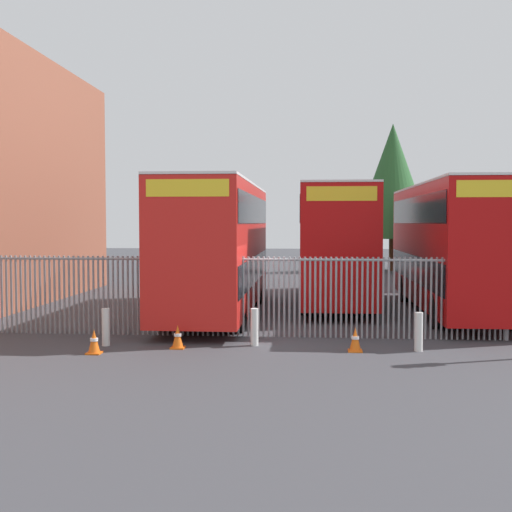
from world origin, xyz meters
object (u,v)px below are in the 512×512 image
at_px(traffic_cone_near_kerb, 178,337).
at_px(double_decker_bus_far_back, 441,235).
at_px(double_decker_bus_near_gate, 218,243).
at_px(bollard_near_left, 106,327).
at_px(bollard_near_right, 419,332).
at_px(bollard_center_front, 254,327).
at_px(traffic_cone_by_gate, 94,342).
at_px(traffic_cone_mid_forecourt, 355,340).
at_px(double_decker_bus_behind_fence_right, 334,241).
at_px(double_decker_bus_behind_fence_left, 451,243).

bearing_deg(traffic_cone_near_kerb, double_decker_bus_far_back, 62.39).
height_order(double_decker_bus_near_gate, bollard_near_left, double_decker_bus_near_gate).
bearing_deg(bollard_near_right, double_decker_bus_near_gate, 135.19).
height_order(bollard_center_front, traffic_cone_by_gate, bollard_center_front).
distance_m(double_decker_bus_far_back, bollard_center_front, 21.32).
relative_size(bollard_near_left, traffic_cone_mid_forecourt, 1.61).
bearing_deg(double_decker_bus_near_gate, double_decker_bus_behind_fence_right, 41.29).
bearing_deg(double_decker_bus_behind_fence_right, double_decker_bus_near_gate, -138.71).
distance_m(bollard_near_right, traffic_cone_mid_forecourt, 1.56).
relative_size(traffic_cone_mid_forecourt, traffic_cone_near_kerb, 1.00).
relative_size(double_decker_bus_near_gate, double_decker_bus_behind_fence_right, 1.00).
xyz_separation_m(double_decker_bus_behind_fence_right, traffic_cone_mid_forecourt, (0.15, -9.43, -2.13)).
bearing_deg(bollard_near_left, double_decker_bus_behind_fence_left, 33.65).
xyz_separation_m(double_decker_bus_behind_fence_right, bollard_near_right, (1.69, -9.24, -1.95)).
bearing_deg(bollard_near_right, double_decker_bus_behind_fence_right, 100.36).
bearing_deg(double_decker_bus_near_gate, traffic_cone_by_gate, -106.93).
xyz_separation_m(double_decker_bus_far_back, traffic_cone_mid_forecourt, (-6.07, -19.97, -2.13)).
distance_m(double_decker_bus_near_gate, bollard_center_front, 5.92).
bearing_deg(traffic_cone_mid_forecourt, double_decker_bus_behind_fence_right, 90.91).
bearing_deg(bollard_near_right, bollard_center_front, 174.88).
bearing_deg(traffic_cone_by_gate, traffic_cone_near_kerb, 23.44).
height_order(double_decker_bus_behind_fence_right, double_decker_bus_far_back, same).
xyz_separation_m(double_decker_bus_near_gate, double_decker_bus_behind_fence_left, (7.92, 0.99, 0.00)).
xyz_separation_m(traffic_cone_by_gate, traffic_cone_mid_forecourt, (6.22, 0.78, 0.00)).
bearing_deg(double_decker_bus_near_gate, traffic_cone_near_kerb, -91.70).
xyz_separation_m(bollard_center_front, traffic_cone_near_kerb, (-1.87, -0.52, -0.19)).
distance_m(double_decker_bus_behind_fence_right, traffic_cone_by_gate, 12.07).
distance_m(traffic_cone_by_gate, traffic_cone_mid_forecourt, 6.27).
height_order(double_decker_bus_behind_fence_left, bollard_near_right, double_decker_bus_behind_fence_left).
bearing_deg(traffic_cone_by_gate, double_decker_bus_near_gate, 73.07).
xyz_separation_m(double_decker_bus_near_gate, bollard_center_front, (1.69, -5.33, -1.95)).
height_order(bollard_near_right, traffic_cone_by_gate, bollard_near_right).
xyz_separation_m(bollard_near_left, traffic_cone_near_kerb, (1.89, -0.20, -0.19)).
relative_size(double_decker_bus_behind_fence_left, bollard_near_right, 11.38).
bearing_deg(double_decker_bus_behind_fence_right, traffic_cone_by_gate, -120.74).
relative_size(double_decker_bus_behind_fence_right, traffic_cone_by_gate, 18.32).
bearing_deg(double_decker_bus_behind_fence_right, traffic_cone_mid_forecourt, -89.09).
xyz_separation_m(double_decker_bus_near_gate, traffic_cone_near_kerb, (-0.17, -5.85, -2.13)).
height_order(double_decker_bus_near_gate, traffic_cone_near_kerb, double_decker_bus_near_gate).
bearing_deg(traffic_cone_mid_forecourt, traffic_cone_near_kerb, 179.67).
height_order(double_decker_bus_behind_fence_left, traffic_cone_near_kerb, double_decker_bus_behind_fence_left).
bearing_deg(bollard_near_right, traffic_cone_near_kerb, -178.45).
distance_m(bollard_center_front, traffic_cone_near_kerb, 1.95).
relative_size(double_decker_bus_behind_fence_left, double_decker_bus_far_back, 1.00).
distance_m(double_decker_bus_behind_fence_right, double_decker_bus_far_back, 12.24).
relative_size(double_decker_bus_far_back, bollard_center_front, 11.38).
bearing_deg(double_decker_bus_behind_fence_left, traffic_cone_by_gate, -142.44).
bearing_deg(double_decker_bus_behind_fence_right, double_decker_bus_far_back, 59.47).
relative_size(double_decker_bus_behind_fence_right, traffic_cone_mid_forecourt, 18.32).
height_order(double_decker_bus_far_back, traffic_cone_mid_forecourt, double_decker_bus_far_back).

